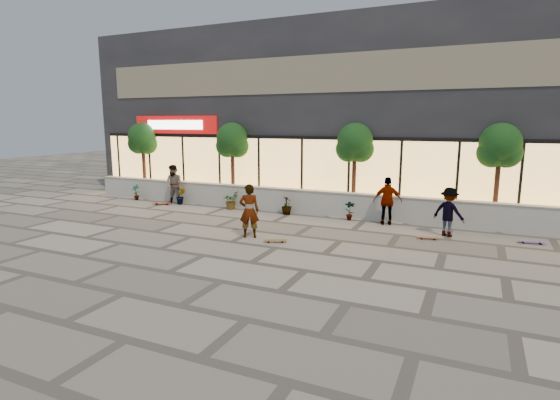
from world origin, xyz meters
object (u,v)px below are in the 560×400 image
at_px(tree_midwest, 232,142).
at_px(skateboard_right_far, 532,241).
at_px(skateboard_center, 275,240).
at_px(skater_center, 249,211).
at_px(skateboard_left, 162,203).
at_px(tree_mideast, 355,145).
at_px(skater_right_near, 388,201).
at_px(tree_west, 143,140).
at_px(skater_left, 174,185).
at_px(skater_right_far, 449,212).
at_px(tree_east, 500,148).
at_px(skateboard_right_near, 428,237).

relative_size(tree_midwest, skateboard_right_far, 4.61).
relative_size(tree_midwest, skateboard_center, 5.15).
xyz_separation_m(skater_center, skateboard_left, (-6.72, 3.53, -0.85)).
bearing_deg(tree_mideast, skateboard_right_far, -18.11).
distance_m(tree_midwest, skater_right_near, 8.12).
relative_size(tree_west, skater_left, 2.04).
relative_size(tree_midwest, skateboard_left, 4.38).
bearing_deg(skateboard_center, skater_right_far, 7.10).
bearing_deg(tree_midwest, tree_mideast, 0.00).
distance_m(tree_midwest, skater_center, 6.80).
relative_size(tree_west, skater_center, 2.09).
bearing_deg(skater_left, skater_center, -40.62).
bearing_deg(skateboard_left, tree_midwest, 13.94).
height_order(skater_left, skater_right_far, skater_left).
bearing_deg(tree_mideast, skater_center, -113.01).
height_order(tree_west, tree_midwest, same).
height_order(skater_center, skateboard_center, skater_center).
xyz_separation_m(tree_west, skateboard_left, (2.53, -1.75, -2.90)).
bearing_deg(skater_center, tree_east, -170.49).
bearing_deg(tree_west, skater_left, -24.59).
relative_size(skater_right_near, skateboard_center, 2.45).
relative_size(skater_center, skateboard_center, 2.46).
height_order(tree_east, skater_right_near, tree_east).
bearing_deg(skateboard_left, skateboard_center, -42.33).
relative_size(tree_west, tree_mideast, 1.00).
bearing_deg(tree_east, skater_right_near, -159.64).
height_order(tree_mideast, tree_east, same).
distance_m(skater_center, skater_right_far, 6.94).
relative_size(skateboard_left, skateboard_right_near, 1.26).
distance_m(tree_midwest, tree_mideast, 6.00).
xyz_separation_m(skater_right_near, skater_right_far, (2.27, -0.86, -0.08)).
distance_m(tree_east, skater_left, 14.16).
height_order(tree_mideast, skater_left, tree_mideast).
distance_m(tree_east, skater_right_far, 3.44).
distance_m(tree_mideast, skater_center, 6.09).
height_order(tree_east, skateboard_center, tree_east).
bearing_deg(skater_left, tree_midwest, 21.27).
height_order(tree_midwest, tree_east, same).
bearing_deg(skateboard_right_far, skater_right_near, 163.48).
height_order(tree_mideast, skateboard_right_near, tree_mideast).
relative_size(skater_left, skateboard_center, 2.52).
distance_m(tree_midwest, skateboard_right_near, 10.32).
bearing_deg(tree_east, skater_center, -145.71).
bearing_deg(skateboard_left, tree_west, 128.72).
xyz_separation_m(tree_midwest, skateboard_right_near, (9.43, -3.01, -2.92)).
bearing_deg(skater_right_near, tree_east, -174.61).
bearing_deg(skater_right_near, skateboard_right_far, 156.19).
xyz_separation_m(skater_center, skater_right_near, (3.97, 3.88, -0.00)).
bearing_deg(skater_center, skater_right_far, -178.93).
relative_size(tree_midwest, skateboard_right_near, 5.52).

